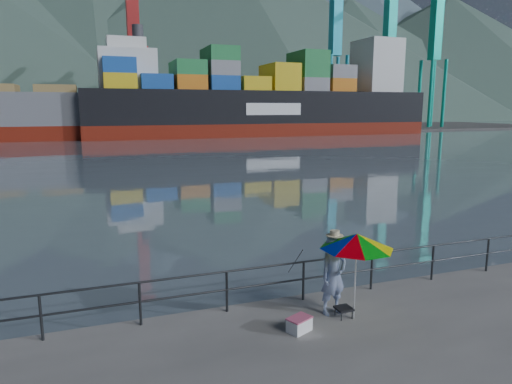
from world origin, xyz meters
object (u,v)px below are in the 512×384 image
Objects in this scene: container_ship at (272,102)px; beach_umbrella at (357,241)px; cooler_bag at (299,325)px; fisherman at (333,275)px; bulk_carrier at (27,112)px.

beach_umbrella is at bearing -110.36° from container_ship.
fisherman is at bearing 2.30° from cooler_bag.
container_ship reaches higher than cooler_bag.
fisherman is 74.50m from container_ship.
fisherman is 0.03× the size of bulk_carrier.
bulk_carrier reaches higher than beach_umbrella.
container_ship is at bearing -1.91° from bulk_carrier.
container_ship is (26.28, 69.54, 4.88)m from fisherman.
fisherman is 3.72× the size of cooler_bag.
fisherman is at bearing -110.70° from container_ship.
beach_umbrella is 2.23m from cooler_bag.
container_ship is (27.40, 70.10, 5.67)m from cooler_bag.
bulk_carrier is at bearing 93.25° from fisherman.
bulk_carrier is at bearing 101.49° from beach_umbrella.
bulk_carrier is at bearing 178.09° from container_ship.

